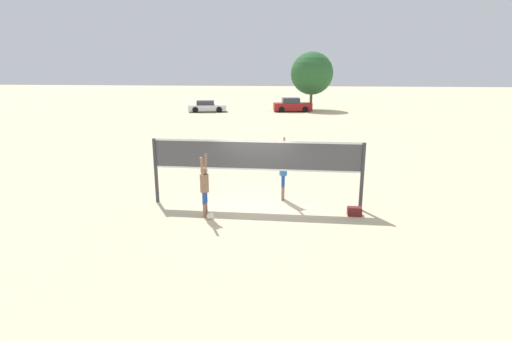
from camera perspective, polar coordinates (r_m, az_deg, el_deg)
ground_plane at (r=14.10m, az=0.00°, el=-5.04°), size 200.00×200.00×0.00m
volleyball_net at (r=13.65m, az=0.00°, el=1.36°), size 7.29×0.13×2.32m
player_spiker at (r=12.88m, az=-7.38°, el=-2.05°), size 0.28×0.69×2.04m
player_blocker at (r=14.44m, az=3.93°, el=0.40°), size 0.28×0.72×2.28m
volleyball at (r=12.93m, az=-6.57°, el=-6.45°), size 0.22×0.22×0.22m
gear_bag at (r=13.57m, az=13.87°, el=-5.69°), size 0.45×0.36×0.25m
parked_car_near at (r=45.42m, az=-7.00°, el=9.03°), size 4.45×2.49×1.24m
parked_car_mid at (r=45.53m, az=5.18°, el=9.24°), size 4.45×2.36×1.53m
tree_left_cluster at (r=47.90m, az=7.98°, el=13.57°), size 4.89×4.89×6.61m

